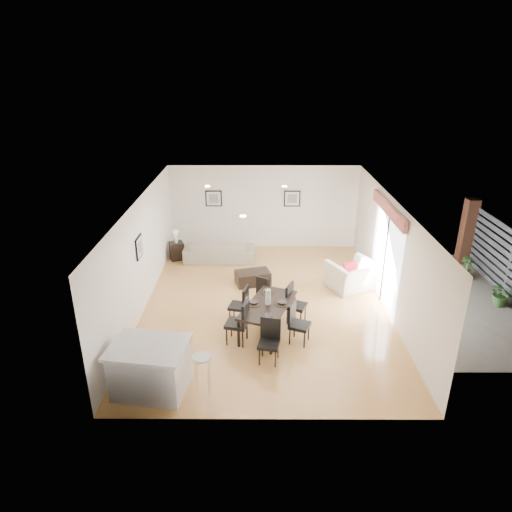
{
  "coord_description": "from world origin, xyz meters",
  "views": [
    {
      "loc": [
        -0.19,
        -10.1,
        5.62
      ],
      "look_at": [
        -0.23,
        0.4,
        1.17
      ],
      "focal_mm": 32.0,
      "sensor_mm": 36.0,
      "label": 1
    }
  ],
  "objects_px": {
    "dining_table": "(268,307)",
    "kitchen_island": "(150,368)",
    "dining_chair_efar": "(293,301)",
    "side_table": "(177,251)",
    "armchair": "(352,276)",
    "dining_chair_wnear": "(241,320)",
    "dining_chair_foot": "(265,291)",
    "sofa": "(219,251)",
    "dining_chair_wfar": "(242,303)",
    "coffee_table": "(253,278)",
    "bar_stool": "(202,361)",
    "dining_chair_enear": "(296,321)",
    "dining_chair_head": "(270,338)"
  },
  "relations": [
    {
      "from": "dining_chair_wfar",
      "to": "sofa",
      "type": "bearing_deg",
      "value": -153.3
    },
    {
      "from": "kitchen_island",
      "to": "bar_stool",
      "type": "bearing_deg",
      "value": 8.16
    },
    {
      "from": "dining_chair_wfar",
      "to": "dining_chair_wnear",
      "type": "bearing_deg",
      "value": 14.71
    },
    {
      "from": "armchair",
      "to": "dining_chair_wnear",
      "type": "relative_size",
      "value": 1.16
    },
    {
      "from": "dining_chair_enear",
      "to": "coffee_table",
      "type": "distance_m",
      "value": 3.0
    },
    {
      "from": "dining_chair_efar",
      "to": "coffee_table",
      "type": "bearing_deg",
      "value": 49.88
    },
    {
      "from": "sofa",
      "to": "dining_chair_head",
      "type": "bearing_deg",
      "value": 105.87
    },
    {
      "from": "dining_chair_enear",
      "to": "kitchen_island",
      "type": "height_order",
      "value": "kitchen_island"
    },
    {
      "from": "dining_table",
      "to": "bar_stool",
      "type": "distance_m",
      "value": 2.36
    },
    {
      "from": "coffee_table",
      "to": "side_table",
      "type": "bearing_deg",
      "value": 127.79
    },
    {
      "from": "side_table",
      "to": "kitchen_island",
      "type": "distance_m",
      "value": 6.2
    },
    {
      "from": "coffee_table",
      "to": "bar_stool",
      "type": "xyz_separation_m",
      "value": [
        -0.88,
        -4.44,
        0.46
      ]
    },
    {
      "from": "dining_chair_wnear",
      "to": "dining_chair_wfar",
      "type": "distance_m",
      "value": 0.85
    },
    {
      "from": "dining_chair_wnear",
      "to": "dining_chair_enear",
      "type": "relative_size",
      "value": 1.09
    },
    {
      "from": "dining_chair_wfar",
      "to": "dining_chair_head",
      "type": "xyz_separation_m",
      "value": [
        0.62,
        -1.45,
        0.0
      ]
    },
    {
      "from": "sofa",
      "to": "kitchen_island",
      "type": "height_order",
      "value": "kitchen_island"
    },
    {
      "from": "dining_table",
      "to": "bar_stool",
      "type": "xyz_separation_m",
      "value": [
        -1.24,
        -2.01,
        0.01
      ]
    },
    {
      "from": "armchair",
      "to": "bar_stool",
      "type": "relative_size",
      "value": 1.58
    },
    {
      "from": "dining_chair_head",
      "to": "side_table",
      "type": "xyz_separation_m",
      "value": [
        -2.75,
        5.21,
        -0.25
      ]
    },
    {
      "from": "coffee_table",
      "to": "side_table",
      "type": "distance_m",
      "value": 2.94
    },
    {
      "from": "dining_table",
      "to": "dining_chair_foot",
      "type": "bearing_deg",
      "value": 113.69
    },
    {
      "from": "dining_table",
      "to": "coffee_table",
      "type": "bearing_deg",
      "value": 120.0
    },
    {
      "from": "sofa",
      "to": "dining_chair_head",
      "type": "xyz_separation_m",
      "value": [
        1.43,
        -5.11,
        0.2
      ]
    },
    {
      "from": "sofa",
      "to": "dining_chair_enear",
      "type": "relative_size",
      "value": 2.29
    },
    {
      "from": "dining_chair_enear",
      "to": "dining_chair_foot",
      "type": "distance_m",
      "value": 1.59
    },
    {
      "from": "dining_chair_wnear",
      "to": "kitchen_island",
      "type": "xyz_separation_m",
      "value": [
        -1.6,
        -1.56,
        -0.08
      ]
    },
    {
      "from": "dining_chair_head",
      "to": "dining_table",
      "type": "bearing_deg",
      "value": 102.18
    },
    {
      "from": "dining_table",
      "to": "kitchen_island",
      "type": "distance_m",
      "value": 2.97
    },
    {
      "from": "dining_chair_wnear",
      "to": "side_table",
      "type": "height_order",
      "value": "dining_chair_wnear"
    },
    {
      "from": "armchair",
      "to": "dining_chair_efar",
      "type": "relative_size",
      "value": 1.25
    },
    {
      "from": "dining_chair_foot",
      "to": "bar_stool",
      "type": "relative_size",
      "value": 1.18
    },
    {
      "from": "dining_chair_foot",
      "to": "dining_chair_wfar",
      "type": "bearing_deg",
      "value": 82.18
    },
    {
      "from": "armchair",
      "to": "dining_chair_foot",
      "type": "relative_size",
      "value": 1.35
    },
    {
      "from": "dining_chair_enear",
      "to": "sofa",
      "type": "bearing_deg",
      "value": 46.54
    },
    {
      "from": "dining_chair_wfar",
      "to": "side_table",
      "type": "height_order",
      "value": "dining_chair_wfar"
    },
    {
      "from": "dining_chair_wnear",
      "to": "dining_chair_head",
      "type": "height_order",
      "value": "dining_chair_wnear"
    },
    {
      "from": "dining_chair_wfar",
      "to": "coffee_table",
      "type": "bearing_deg",
      "value": -172.58
    },
    {
      "from": "dining_chair_wnear",
      "to": "side_table",
      "type": "distance_m",
      "value": 5.09
    },
    {
      "from": "sofa",
      "to": "dining_chair_wfar",
      "type": "relative_size",
      "value": 2.33
    },
    {
      "from": "dining_chair_wfar",
      "to": "dining_chair_efar",
      "type": "bearing_deg",
      "value": 106.61
    },
    {
      "from": "dining_chair_efar",
      "to": "side_table",
      "type": "distance_m",
      "value": 4.99
    },
    {
      "from": "dining_chair_efar",
      "to": "dining_chair_foot",
      "type": "distance_m",
      "value": 0.89
    },
    {
      "from": "side_table",
      "to": "bar_stool",
      "type": "height_order",
      "value": "bar_stool"
    },
    {
      "from": "dining_chair_enear",
      "to": "side_table",
      "type": "xyz_separation_m",
      "value": [
        -3.34,
        4.55,
        -0.25
      ]
    },
    {
      "from": "side_table",
      "to": "dining_table",
      "type": "bearing_deg",
      "value": -56.69
    },
    {
      "from": "sofa",
      "to": "kitchen_island",
      "type": "distance_m",
      "value": 6.12
    },
    {
      "from": "dining_chair_wfar",
      "to": "dining_chair_foot",
      "type": "distance_m",
      "value": 0.87
    },
    {
      "from": "sofa",
      "to": "dining_chair_foot",
      "type": "bearing_deg",
      "value": 114.89
    },
    {
      "from": "dining_chair_head",
      "to": "bar_stool",
      "type": "distance_m",
      "value": 1.58
    },
    {
      "from": "side_table",
      "to": "bar_stool",
      "type": "xyz_separation_m",
      "value": [
        1.49,
        -6.17,
        0.37
      ]
    }
  ]
}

